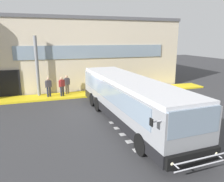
{
  "coord_description": "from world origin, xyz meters",
  "views": [
    {
      "loc": [
        -4.01,
        -14.38,
        5.02
      ],
      "look_at": [
        0.61,
        -0.46,
        1.5
      ],
      "focal_mm": 35.24,
      "sensor_mm": 36.0,
      "label": 1
    }
  ],
  "objects_px": {
    "entry_support_column": "(37,66)",
    "bus_main_foreground": "(129,100)",
    "passenger_near_column": "(48,86)",
    "passenger_by_doorway": "(62,85)",
    "safety_bollard_yellow": "(106,92)",
    "passenger_at_curb_edge": "(67,84)"
  },
  "relations": [
    {
      "from": "passenger_near_column",
      "to": "safety_bollard_yellow",
      "type": "bearing_deg",
      "value": -12.1
    },
    {
      "from": "passenger_near_column",
      "to": "entry_support_column",
      "type": "bearing_deg",
      "value": 135.81
    },
    {
      "from": "bus_main_foreground",
      "to": "passenger_by_doorway",
      "type": "bearing_deg",
      "value": 115.38
    },
    {
      "from": "passenger_near_column",
      "to": "passenger_by_doorway",
      "type": "height_order",
      "value": "same"
    },
    {
      "from": "entry_support_column",
      "to": "passenger_near_column",
      "type": "bearing_deg",
      "value": -44.19
    },
    {
      "from": "passenger_near_column",
      "to": "passenger_by_doorway",
      "type": "distance_m",
      "value": 1.11
    },
    {
      "from": "entry_support_column",
      "to": "passenger_near_column",
      "type": "distance_m",
      "value": 1.97
    },
    {
      "from": "bus_main_foreground",
      "to": "passenger_at_curb_edge",
      "type": "relative_size",
      "value": 7.2
    },
    {
      "from": "entry_support_column",
      "to": "passenger_near_column",
      "type": "relative_size",
      "value": 3.04
    },
    {
      "from": "bus_main_foreground",
      "to": "entry_support_column",
      "type": "bearing_deg",
      "value": 123.47
    },
    {
      "from": "passenger_at_curb_edge",
      "to": "bus_main_foreground",
      "type": "bearing_deg",
      "value": -69.95
    },
    {
      "from": "passenger_by_doorway",
      "to": "safety_bollard_yellow",
      "type": "distance_m",
      "value": 3.83
    },
    {
      "from": "entry_support_column",
      "to": "bus_main_foreground",
      "type": "relative_size",
      "value": 0.42
    },
    {
      "from": "bus_main_foreground",
      "to": "passenger_near_column",
      "type": "xyz_separation_m",
      "value": [
        -4.41,
        7.1,
        -0.26
      ]
    },
    {
      "from": "bus_main_foreground",
      "to": "passenger_at_curb_edge",
      "type": "xyz_separation_m",
      "value": [
        -2.8,
        7.66,
        -0.26
      ]
    },
    {
      "from": "entry_support_column",
      "to": "passenger_by_doorway",
      "type": "xyz_separation_m",
      "value": [
        1.9,
        -0.91,
        -1.62
      ]
    },
    {
      "from": "passenger_near_column",
      "to": "passenger_by_doorway",
      "type": "bearing_deg",
      "value": -6.6
    },
    {
      "from": "passenger_by_doorway",
      "to": "safety_bollard_yellow",
      "type": "bearing_deg",
      "value": -13.71
    },
    {
      "from": "safety_bollard_yellow",
      "to": "passenger_at_curb_edge",
      "type": "bearing_deg",
      "value": 153.39
    },
    {
      "from": "entry_support_column",
      "to": "passenger_by_doorway",
      "type": "bearing_deg",
      "value": -25.45
    },
    {
      "from": "passenger_at_curb_edge",
      "to": "safety_bollard_yellow",
      "type": "height_order",
      "value": "passenger_at_curb_edge"
    },
    {
      "from": "entry_support_column",
      "to": "safety_bollard_yellow",
      "type": "bearing_deg",
      "value": -17.91
    }
  ]
}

